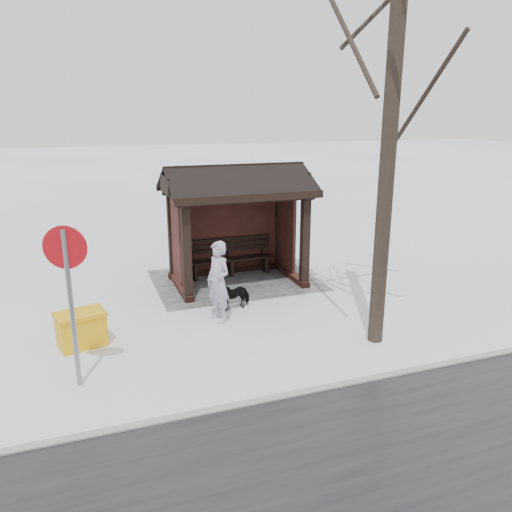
{
  "coord_description": "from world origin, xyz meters",
  "views": [
    {
      "loc": [
        3.73,
        11.85,
        4.29
      ],
      "look_at": [
        -0.24,
        0.8,
        0.92
      ],
      "focal_mm": 35.0,
      "sensor_mm": 36.0,
      "label": 1
    }
  ],
  "objects_px": {
    "bus_shelter": "(235,200)",
    "pedestrian": "(218,282)",
    "road_sign": "(68,275)",
    "dog": "(233,294)",
    "grit_bin": "(81,329)"
  },
  "relations": [
    {
      "from": "grit_bin",
      "to": "pedestrian",
      "type": "bearing_deg",
      "value": 171.13
    },
    {
      "from": "grit_bin",
      "to": "dog",
      "type": "bearing_deg",
      "value": -179.82
    },
    {
      "from": "bus_shelter",
      "to": "pedestrian",
      "type": "xyz_separation_m",
      "value": [
        1.12,
        2.38,
        -1.29
      ]
    },
    {
      "from": "bus_shelter",
      "to": "road_sign",
      "type": "distance_m",
      "value": 5.78
    },
    {
      "from": "pedestrian",
      "to": "grit_bin",
      "type": "bearing_deg",
      "value": -106.21
    },
    {
      "from": "bus_shelter",
      "to": "grit_bin",
      "type": "distance_m",
      "value": 5.08
    },
    {
      "from": "bus_shelter",
      "to": "pedestrian",
      "type": "relative_size",
      "value": 2.06
    },
    {
      "from": "pedestrian",
      "to": "road_sign",
      "type": "bearing_deg",
      "value": -80.41
    },
    {
      "from": "bus_shelter",
      "to": "dog",
      "type": "bearing_deg",
      "value": 70.7
    },
    {
      "from": "pedestrian",
      "to": "grit_bin",
      "type": "distance_m",
      "value": 2.86
    },
    {
      "from": "bus_shelter",
      "to": "road_sign",
      "type": "height_order",
      "value": "bus_shelter"
    },
    {
      "from": "bus_shelter",
      "to": "road_sign",
      "type": "relative_size",
      "value": 1.35
    },
    {
      "from": "road_sign",
      "to": "bus_shelter",
      "type": "bearing_deg",
      "value": -113.86
    },
    {
      "from": "bus_shelter",
      "to": "pedestrian",
      "type": "height_order",
      "value": "bus_shelter"
    },
    {
      "from": "bus_shelter",
      "to": "dog",
      "type": "height_order",
      "value": "bus_shelter"
    }
  ]
}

